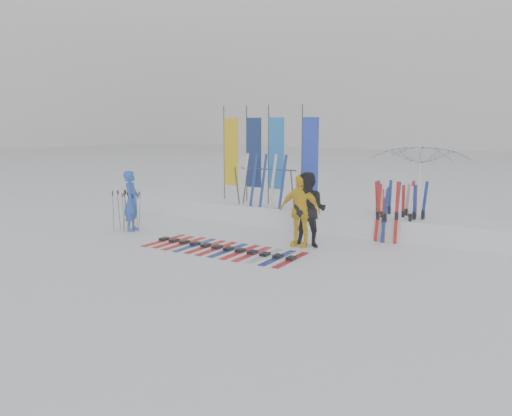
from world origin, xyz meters
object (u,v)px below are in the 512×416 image
Objects in this scene: ski_rack at (268,182)px; person_blue at (132,201)px; person_yellow at (300,210)px; tent_canopy at (418,188)px; ski_row at (222,248)px; person_black at (309,210)px.

person_blue is at bearing -136.71° from ski_rack.
person_yellow reaches higher than person_blue.
ski_row is (-3.76, -4.50, -1.31)m from tent_canopy.
ski_row is at bearing -79.40° from ski_rack.
person_blue is 5.52m from person_black.
ski_rack is at bearing -75.12° from person_blue.
person_black reaches higher than ski_row.
person_blue is at bearing -176.39° from person_yellow.
ski_row is (-1.75, -1.41, -0.94)m from person_black.
person_black is 3.70m from tent_canopy.
person_black is (5.45, 0.84, 0.07)m from person_blue.
person_blue is 0.44× the size of ski_row.
person_black is at bearing -123.05° from tent_canopy.
person_yellow is at bearing -44.11° from ski_rack.
ski_row is 2.01× the size of ski_rack.
tent_canopy is 0.73× the size of ski_row.
tent_canopy reaches higher than person_black.
person_yellow is 2.23m from ski_row.
person_yellow is 0.64× the size of tent_canopy.
person_yellow is (-0.24, -0.04, -0.03)m from person_black.
tent_canopy is (2.25, 3.13, 0.39)m from person_yellow.
ski_row is (3.71, -0.57, -0.87)m from person_blue.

